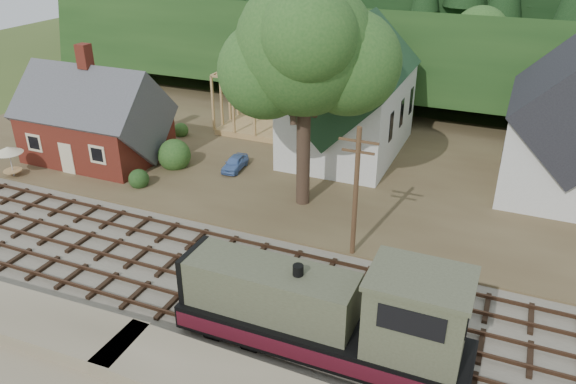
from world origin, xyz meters
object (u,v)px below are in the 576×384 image
at_px(locomotive, 331,316).
at_px(patio_set, 8,151).
at_px(car_blue, 235,163).
at_px(car_green, 61,140).

bearing_deg(locomotive, patio_set, 163.12).
bearing_deg(car_blue, locomotive, -55.20).
relative_size(locomotive, car_green, 3.28).
bearing_deg(car_green, locomotive, -120.45).
height_order(car_blue, car_green, car_green).
bearing_deg(patio_set, car_blue, 27.13).
distance_m(car_green, patio_set, 6.03).
bearing_deg(patio_set, locomotive, -16.88).
bearing_deg(car_green, patio_set, -176.33).
bearing_deg(patio_set, car_green, 97.66).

